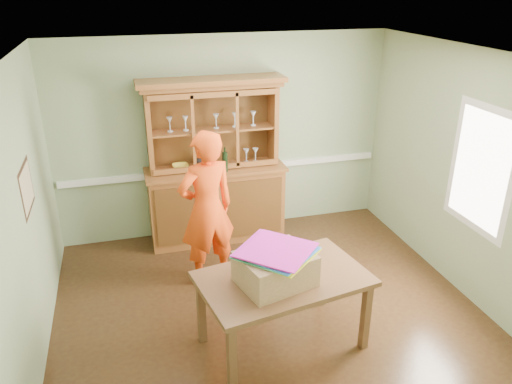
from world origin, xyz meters
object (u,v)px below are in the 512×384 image
object	(u,v)px
dining_table	(283,285)
cardboard_box	(275,269)
china_hutch	(215,185)
person	(207,209)

from	to	relation	value
dining_table	cardboard_box	xyz separation A→B (m)	(-0.11, -0.07, 0.24)
china_hutch	cardboard_box	bearing A→B (deg)	-88.38
dining_table	person	size ratio (longest dim) A/B	0.91
dining_table	person	distance (m)	1.42
cardboard_box	china_hutch	bearing A→B (deg)	91.62
person	cardboard_box	bearing A→B (deg)	89.31
dining_table	cardboard_box	size ratio (longest dim) A/B	2.66
cardboard_box	person	bearing A→B (deg)	104.86
dining_table	cardboard_box	bearing A→B (deg)	-155.50
china_hutch	person	distance (m)	1.11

